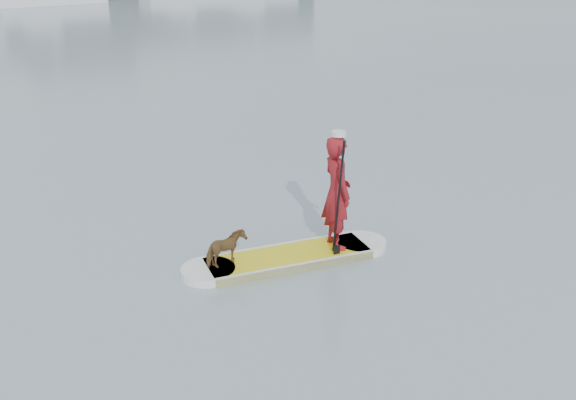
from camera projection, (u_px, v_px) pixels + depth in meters
ground at (156, 193)px, 12.43m from camera, size 140.00×140.00×0.00m
paddleboard at (288, 257)px, 9.75m from camera, size 3.21×1.47×0.12m
paddler at (337, 192)px, 9.67m from camera, size 0.60×0.74×1.77m
white_cap at (339, 134)px, 9.33m from camera, size 0.22×0.22×0.07m
dog at (226, 249)px, 9.30m from camera, size 0.63×0.33×0.52m
paddle at (338, 213)px, 9.48m from camera, size 0.11×0.30×2.00m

